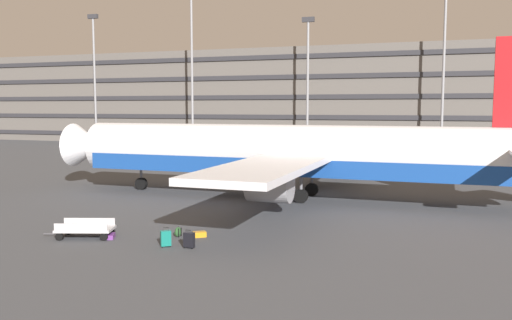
{
  "coord_description": "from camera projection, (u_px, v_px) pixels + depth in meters",
  "views": [
    {
      "loc": [
        8.18,
        -36.15,
        6.14
      ],
      "look_at": [
        -2.12,
        -6.04,
        3.0
      ],
      "focal_mm": 37.48,
      "sensor_mm": 36.0,
      "label": 1
    }
  ],
  "objects": [
    {
      "name": "ground_plane",
      "position": [
        313.0,
        196.0,
        37.27
      ],
      "size": [
        600.0,
        600.0,
        0.0
      ],
      "primitive_type": "plane",
      "color": "#424449"
    },
    {
      "name": "suitcase_black",
      "position": [
        166.0,
        238.0,
        23.55
      ],
      "size": [
        0.51,
        0.48,
        0.89
      ],
      "color": "#147266",
      "rests_on": "ground_plane"
    },
    {
      "name": "suitcase_orange",
      "position": [
        189.0,
        240.0,
        23.33
      ],
      "size": [
        0.48,
        0.26,
        0.83
      ],
      "color": "black",
      "rests_on": "ground_plane"
    },
    {
      "name": "light_mast_center_right",
      "position": [
        444.0,
        57.0,
        71.29
      ],
      "size": [
        1.8,
        0.5,
        22.35
      ],
      "color": "gray",
      "rests_on": "ground_plane"
    },
    {
      "name": "suitcase_upright",
      "position": [
        110.0,
        236.0,
        25.1
      ],
      "size": [
        0.64,
        0.78,
        0.21
      ],
      "color": "#72388C",
      "rests_on": "ground_plane"
    },
    {
      "name": "terminal_structure",
      "position": [
        386.0,
        97.0,
        85.23
      ],
      "size": [
        155.8,
        14.38,
        15.52
      ],
      "color": "#605B56",
      "rests_on": "ground_plane"
    },
    {
      "name": "suitcase_large",
      "position": [
        199.0,
        234.0,
        25.39
      ],
      "size": [
        0.71,
        0.66,
        0.25
      ],
      "color": "orange",
      "rests_on": "ground_plane"
    },
    {
      "name": "light_mast_left",
      "position": [
        192.0,
        60.0,
        83.2
      ],
      "size": [
        1.8,
        0.5,
        23.51
      ],
      "color": "gray",
      "rests_on": "ground_plane"
    },
    {
      "name": "light_mast_center_left",
      "position": [
        308.0,
        73.0,
        77.46
      ],
      "size": [
        1.8,
        0.5,
        19.08
      ],
      "color": "gray",
      "rests_on": "ground_plane"
    },
    {
      "name": "backpack_small",
      "position": [
        178.0,
        232.0,
        25.38
      ],
      "size": [
        0.35,
        0.41,
        0.53
      ],
      "color": "#264C26",
      "rests_on": "ground_plane"
    },
    {
      "name": "airliner",
      "position": [
        295.0,
        154.0,
        35.77
      ],
      "size": [
        36.03,
        29.01,
        10.23
      ],
      "color": "silver",
      "rests_on": "ground_plane"
    },
    {
      "name": "light_mast_far_left",
      "position": [
        94.0,
        70.0,
        89.09
      ],
      "size": [
        1.8,
        0.5,
        21.48
      ],
      "color": "gray",
      "rests_on": "ground_plane"
    },
    {
      "name": "baggage_cart",
      "position": [
        85.0,
        229.0,
        25.19
      ],
      "size": [
        3.35,
        2.04,
        0.82
      ],
      "color": "#B7B7BC",
      "rests_on": "ground_plane"
    }
  ]
}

